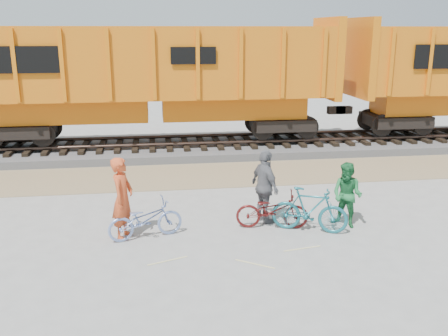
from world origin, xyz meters
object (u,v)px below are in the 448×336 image
at_px(hopper_car_center, 154,76).
at_px(person_solo, 123,198).
at_px(bicycle_blue, 145,219).
at_px(bicycle_teal, 310,210).
at_px(bicycle_maroon, 272,210).
at_px(person_woman, 265,187).
at_px(person_man, 347,195).

relative_size(hopper_car_center, person_solo, 7.23).
xyz_separation_m(bicycle_blue, person_solo, (-0.50, 0.10, 0.51)).
height_order(hopper_car_center, bicycle_teal, hopper_car_center).
relative_size(bicycle_blue, person_solo, 0.91).
relative_size(bicycle_teal, bicycle_maroon, 1.04).
relative_size(hopper_car_center, bicycle_maroon, 7.94).
height_order(bicycle_blue, bicycle_teal, bicycle_teal).
bearing_deg(person_woman, hopper_car_center, -0.94).
relative_size(hopper_car_center, person_man, 8.65).
distance_m(hopper_car_center, person_woman, 8.59).
distance_m(bicycle_teal, person_man, 1.05).
bearing_deg(person_man, bicycle_maroon, -137.04).
bearing_deg(hopper_car_center, person_solo, -95.62).
xyz_separation_m(bicycle_maroon, person_man, (1.84, -0.13, 0.35)).
relative_size(bicycle_blue, person_woman, 0.94).
height_order(hopper_car_center, person_solo, hopper_car_center).
bearing_deg(bicycle_teal, hopper_car_center, 45.85).
xyz_separation_m(hopper_car_center, person_man, (4.58, -8.44, -2.20)).
xyz_separation_m(hopper_car_center, person_woman, (2.64, -7.91, -2.07)).
bearing_deg(person_man, person_solo, -133.36).
xyz_separation_m(bicycle_teal, person_solo, (-4.40, 0.25, 0.42)).
xyz_separation_m(bicycle_teal, person_man, (1.00, 0.20, 0.26)).
bearing_deg(person_solo, person_man, -72.76).
xyz_separation_m(hopper_car_center, bicycle_maroon, (2.74, -8.31, -2.54)).
relative_size(person_man, person_woman, 0.86).
height_order(bicycle_teal, person_woman, person_woman).
bearing_deg(person_man, hopper_car_center, 165.59).
relative_size(bicycle_blue, person_man, 1.09).
xyz_separation_m(bicycle_maroon, person_solo, (-3.56, -0.09, 0.50)).
distance_m(bicycle_blue, person_woman, 3.06).
distance_m(bicycle_teal, person_solo, 4.43).
bearing_deg(person_woman, bicycle_maroon, 174.65).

